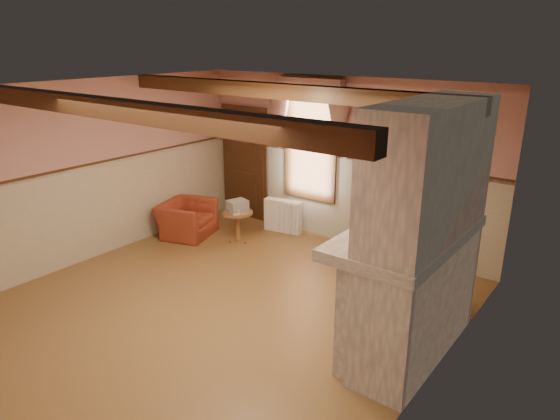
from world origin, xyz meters
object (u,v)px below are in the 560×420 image
Objects in this scene: armchair at (187,219)px; oil_lamp at (419,211)px; bowl at (409,226)px; radiator at (283,216)px; side_table at (238,227)px; mantel_clock at (427,210)px.

oil_lamp is (4.49, -0.62, 1.25)m from armchair.
radiator is at bearing 147.50° from bowl.
oil_lamp reaches higher than side_table.
bowl is (4.49, -0.87, 1.15)m from armchair.
mantel_clock is (0.00, 0.47, 0.06)m from bowl.
bowl is 0.47m from mantel_clock.
radiator is (1.26, 1.19, -0.01)m from armchair.
radiator is 3.91m from oil_lamp.
armchair is at bearing -146.23° from radiator.
oil_lamp is at bearing 90.00° from bowl.
oil_lamp is at bearing -38.84° from radiator.
armchair is 4.67m from mantel_clock.
bowl is at bearing -18.55° from side_table.
oil_lamp is (3.23, -1.81, 1.26)m from radiator.
mantel_clock is at bearing -35.78° from radiator.
mantel_clock reaches higher than armchair.
bowl reaches higher than armchair.
mantel_clock is at bearing 90.00° from bowl.
mantel_clock reaches higher than side_table.
oil_lamp reaches higher than armchair.
mantel_clock is (4.49, -0.40, 1.21)m from armchair.
side_table is (0.93, 0.33, -0.03)m from armchair.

